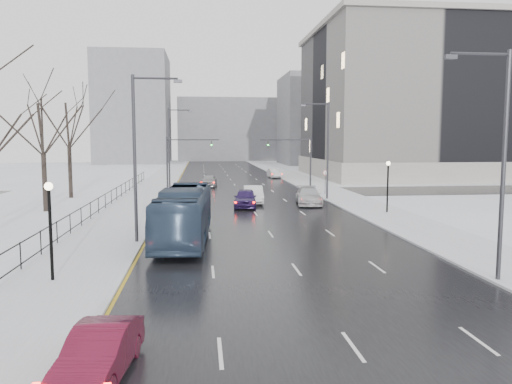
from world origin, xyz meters
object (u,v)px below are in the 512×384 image
object	(u,v)px
lamppost_r_mid	(388,179)
no_uturn_sign	(325,175)
tree_park_d	(46,213)
sedan_right_distant	(274,173)
streetlight_l_near	(138,150)
lamppost_l	(50,217)
sedan_center_far	(209,181)
sedan_left_near	(99,353)
tree_park_e	(71,199)
mast_signal_left	(176,158)
streetlight_r_mid	(326,146)
bus	(184,214)
sedan_center_near	(245,198)
streetlight_r_near	(499,154)
sedan_right_far	(308,196)
sedan_right_near	(253,195)
streetlight_l_far	(171,144)
mast_signal_right	(302,158)

from	to	relation	value
lamppost_r_mid	no_uturn_sign	world-z (taller)	lamppost_r_mid
tree_park_d	sedan_right_distant	bearing A→B (deg)	54.91
streetlight_l_near	sedan_right_distant	world-z (taller)	streetlight_l_near
lamppost_l	sedan_center_far	xyz separation A→B (m)	(7.50, 43.51, -2.10)
sedan_left_near	sedan_right_distant	bearing A→B (deg)	84.74
tree_park_e	sedan_left_near	distance (m)	42.63
mast_signal_left	sedan_right_distant	xyz separation A→B (m)	(14.53, 21.59, -3.34)
lamppost_l	streetlight_r_mid	bearing A→B (deg)	55.61
streetlight_l_near	mast_signal_left	bearing A→B (deg)	88.28
bus	sedan_center_near	distance (m)	15.60
sedan_center_far	sedan_right_distant	distance (m)	17.69
streetlight_r_near	sedan_right_far	xyz separation A→B (m)	(-2.51, 26.39, -4.76)
no_uturn_sign	sedan_center_near	world-z (taller)	no_uturn_sign
tree_park_d	sedan_right_near	bearing A→B (deg)	12.02
streetlight_l_far	lamppost_r_mid	distance (m)	29.30
no_uturn_sign	bus	bearing A→B (deg)	-122.08
mast_signal_left	sedan_right_distant	size ratio (longest dim) A/B	1.47
streetlight_r_near	tree_park_d	bearing A→B (deg)	137.25
lamppost_r_mid	sedan_right_near	distance (m)	13.30
tree_park_d	sedan_center_near	bearing A→B (deg)	3.85
streetlight_l_near	sedan_right_far	xyz separation A→B (m)	(13.82, 16.39, -4.76)
sedan_right_far	sedan_center_far	world-z (taller)	sedan_right_far
streetlight_l_far	lamppost_r_mid	bearing A→B (deg)	-48.94
bus	tree_park_d	bearing A→B (deg)	135.46
streetlight_l_far	mast_signal_left	world-z (taller)	streetlight_l_far
streetlight_r_mid	lamppost_r_mid	size ratio (longest dim) A/B	2.34
lamppost_r_mid	sedan_center_far	size ratio (longest dim) A/B	0.90
sedan_left_near	streetlight_r_mid	bearing A→B (deg)	74.46
mast_signal_left	sedan_center_far	size ratio (longest dim) A/B	1.37
mast_signal_right	streetlight_r_near	bearing A→B (deg)	-88.73
streetlight_l_far	streetlight_l_near	bearing A→B (deg)	-90.00
sedan_center_near	sedan_right_near	bearing A→B (deg)	76.56
tree_park_d	lamppost_l	size ratio (longest dim) A/B	2.92
bus	sedan_right_distant	bearing A→B (deg)	78.88
tree_park_d	tree_park_e	world-z (taller)	tree_park_e
tree_park_e	sedan_center_far	size ratio (longest dim) A/B	2.85
lamppost_r_mid	mast_signal_left	world-z (taller)	mast_signal_left
tree_park_d	streetlight_l_near	xyz separation A→B (m)	(9.63, -14.00, 5.62)
tree_park_d	sedan_right_distant	xyz separation A→B (m)	(25.00, 35.59, 0.77)
lamppost_l	sedan_center_near	world-z (taller)	lamppost_l
tree_park_d	sedan_right_distant	world-z (taller)	tree_park_d
tree_park_d	sedan_left_near	size ratio (longest dim) A/B	3.05
lamppost_l	sedan_right_near	size ratio (longest dim) A/B	0.82
sedan_right_far	sedan_right_distant	xyz separation A→B (m)	(1.54, 33.20, -0.09)
streetlight_l_far	sedan_right_far	xyz separation A→B (m)	(13.82, -15.61, -4.76)
lamppost_l	sedan_left_near	size ratio (longest dim) A/B	1.05
lamppost_l	sedan_right_near	world-z (taller)	lamppost_l
tree_park_d	lamppost_r_mid	size ratio (longest dim) A/B	2.92
mast_signal_left	bus	world-z (taller)	mast_signal_left
mast_signal_right	sedan_center_far	size ratio (longest dim) A/B	1.37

